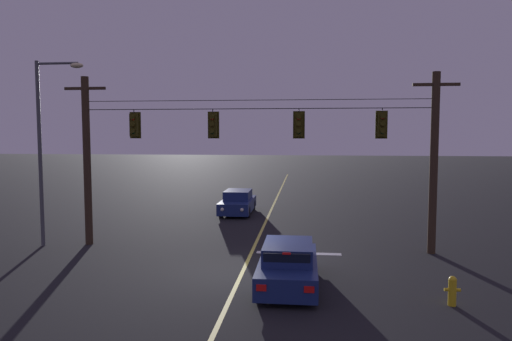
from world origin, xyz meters
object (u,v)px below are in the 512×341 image
(traffic_light_right_inner, at_px, (382,124))
(fire_hydrant, at_px, (452,290))
(traffic_light_centre, at_px, (299,125))
(car_oncoming_lead, at_px, (238,202))
(traffic_light_left_inner, at_px, (213,125))
(car_waiting_near_lane, at_px, (288,265))
(street_lamp_corner, at_px, (46,136))
(traffic_light_leftmost, at_px, (134,125))

(traffic_light_right_inner, bearing_deg, fire_hydrant, -79.41)
(traffic_light_centre, relative_size, traffic_light_right_inner, 1.00)
(traffic_light_centre, bearing_deg, traffic_light_right_inner, 0.00)
(car_oncoming_lead, bearing_deg, traffic_light_left_inner, -88.41)
(car_waiting_near_lane, xyz_separation_m, street_lamp_corner, (-10.35, 4.08, 4.07))
(traffic_light_leftmost, height_order, car_waiting_near_lane, traffic_light_leftmost)
(car_waiting_near_lane, distance_m, fire_hydrant, 4.80)
(traffic_light_left_inner, height_order, street_lamp_corner, street_lamp_corner)
(traffic_light_leftmost, bearing_deg, street_lamp_corner, -172.36)
(traffic_light_centre, bearing_deg, street_lamp_corner, -177.36)
(street_lamp_corner, relative_size, fire_hydrant, 9.33)
(traffic_light_right_inner, height_order, car_oncoming_lead, traffic_light_right_inner)
(street_lamp_corner, bearing_deg, traffic_light_right_inner, 2.02)
(traffic_light_centre, height_order, traffic_light_right_inner, same)
(traffic_light_centre, bearing_deg, fire_hydrant, -52.97)
(fire_hydrant, bearing_deg, car_oncoming_lead, 119.63)
(car_waiting_near_lane, distance_m, car_oncoming_lead, 13.61)
(traffic_light_leftmost, bearing_deg, fire_hydrant, -27.20)
(traffic_light_leftmost, bearing_deg, traffic_light_centre, 0.00)
(traffic_light_centre, relative_size, fire_hydrant, 1.45)
(street_lamp_corner, height_order, fire_hydrant, street_lamp_corner)
(traffic_light_left_inner, xyz_separation_m, car_oncoming_lead, (-0.24, 8.57, -4.52))
(car_oncoming_lead, height_order, fire_hydrant, car_oncoming_lead)
(car_waiting_near_lane, relative_size, street_lamp_corner, 0.55)
(traffic_light_leftmost, relative_size, traffic_light_left_inner, 1.00)
(traffic_light_centre, relative_size, car_oncoming_lead, 0.28)
(traffic_light_left_inner, distance_m, fire_hydrant, 10.93)
(traffic_light_leftmost, xyz_separation_m, fire_hydrant, (11.34, -5.83, -4.73))
(traffic_light_right_inner, height_order, fire_hydrant, traffic_light_right_inner)
(traffic_light_leftmost, height_order, traffic_light_centre, same)
(traffic_light_left_inner, relative_size, traffic_light_centre, 1.00)
(traffic_light_leftmost, relative_size, car_oncoming_lead, 0.28)
(car_waiting_near_lane, height_order, car_oncoming_lead, same)
(fire_hydrant, bearing_deg, traffic_light_centre, 127.03)
(traffic_light_centre, xyz_separation_m, street_lamp_corner, (-10.59, -0.49, -0.45))
(traffic_light_leftmost, distance_m, traffic_light_centre, 6.94)
(car_oncoming_lead, bearing_deg, traffic_light_right_inner, -50.36)
(traffic_light_left_inner, bearing_deg, traffic_light_leftmost, 180.00)
(car_waiting_near_lane, relative_size, car_oncoming_lead, 0.98)
(traffic_light_left_inner, bearing_deg, traffic_light_right_inner, 0.00)
(fire_hydrant, bearing_deg, street_lamp_corner, 160.39)
(traffic_light_leftmost, distance_m, fire_hydrant, 13.59)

